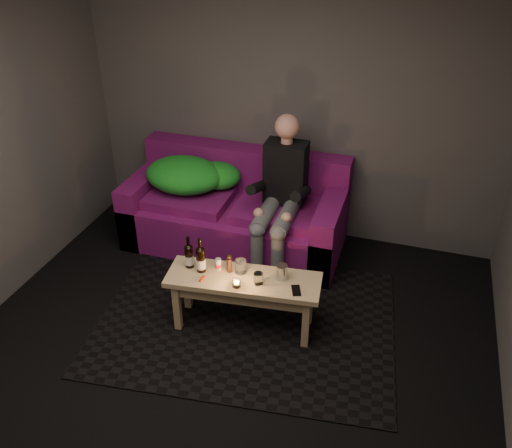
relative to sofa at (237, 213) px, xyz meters
The scene contains 17 objects.
floor 1.89m from the sofa, 77.21° to the right, with size 4.50×4.50×0.00m, color black.
room 1.93m from the sofa, 72.99° to the right, with size 4.50×4.50×4.50m.
rug 1.25m from the sofa, 67.21° to the right, with size 2.37×1.72×0.01m, color black.
sofa is the anchor object (origin of this frame).
green_blanket 0.58m from the sofa, behind, with size 0.91×0.62×0.31m.
person 0.64m from the sofa, 19.30° to the right, with size 0.37×0.86×1.38m.
coffee_table 1.26m from the sofa, 68.09° to the right, with size 1.22×0.51×0.48m.
beer_bottle_a 1.18m from the sofa, 89.00° to the right, with size 0.07×0.07×0.27m.
beer_bottle_b 1.22m from the sofa, 83.77° to the right, with size 0.07×0.07×0.29m.
salt_shaker 1.16m from the sofa, 77.48° to the right, with size 0.04×0.04×0.09m, color silver.
pepper_mill 1.19m from the sofa, 73.13° to the right, with size 0.04×0.04×0.12m, color black.
tumbler_back 1.20m from the sofa, 68.87° to the right, with size 0.09×0.09×0.11m, color white.
tealight 1.37m from the sofa, 70.48° to the right, with size 0.07×0.07×0.05m.
tumbler_front 1.35m from the sofa, 63.44° to the right, with size 0.07×0.07×0.09m, color white.
steel_cup 1.34m from the sofa, 55.40° to the right, with size 0.09×0.09×0.12m, color #B0B1B7.
smartphone 1.50m from the sofa, 53.35° to the right, with size 0.06×0.13×0.01m, color black.
red_lighter 1.30m from the sofa, 82.25° to the right, with size 0.02×0.07×0.01m, color red.
Camera 1 is at (1.15, -2.46, 3.00)m, focal length 38.00 mm.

